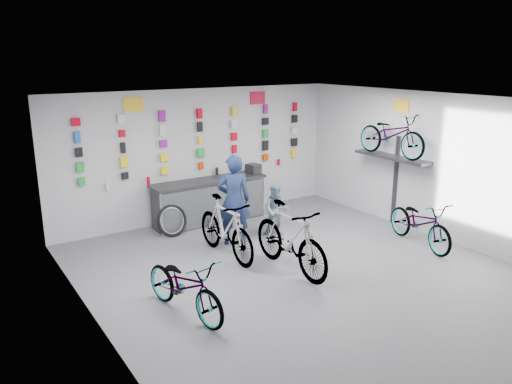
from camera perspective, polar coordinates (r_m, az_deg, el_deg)
floor at (r=8.83m, az=5.89°, el=-9.58°), size 8.00×8.00×0.00m
ceiling at (r=8.04m, az=6.48°, el=10.19°), size 8.00×8.00×0.00m
wall_back at (r=11.59m, az=-6.50°, el=4.27°), size 7.00×0.00×7.00m
wall_left at (r=6.74m, az=-17.59°, el=-4.54°), size 0.00×8.00×8.00m
wall_right at (r=10.82m, az=20.66°, el=2.58°), size 0.00×8.00×8.00m
counter at (r=11.43m, az=-5.29°, el=-1.09°), size 2.70×0.66×1.00m
merch_wall at (r=11.49m, az=-6.22°, el=5.71°), size 5.57×0.08×1.57m
wall_bracket at (r=11.43m, az=15.31°, el=3.48°), size 0.39×1.90×2.00m
sign_left at (r=10.81m, az=-13.84°, el=9.67°), size 0.42×0.02×0.30m
sign_right at (r=12.20m, az=0.19°, el=10.71°), size 0.42×0.02×0.30m
sign_side at (r=11.37m, az=16.25°, el=9.41°), size 0.02×0.40×0.30m
bike_left at (r=7.49m, az=-8.14°, el=-10.52°), size 0.94×1.84×0.92m
bike_center at (r=8.79m, az=3.92°, el=-5.30°), size 0.58×2.04×1.23m
bike_right at (r=10.52m, az=18.27°, el=-3.32°), size 1.03×1.93×0.97m
bike_service at (r=9.40m, az=-3.50°, el=-4.11°), size 0.56×1.94×1.16m
bike_wall at (r=11.27m, az=15.26°, el=6.37°), size 0.63×1.80×0.95m
clerk at (r=9.96m, az=-2.57°, el=-0.92°), size 0.79×0.68×1.84m
customer at (r=10.54m, az=2.34°, el=-2.07°), size 0.69×0.66×1.11m
spare_wheel at (r=10.70m, az=-9.58°, el=-3.24°), size 0.73×0.35×0.69m
register at (r=11.87m, az=-0.31°, el=2.71°), size 0.34×0.35×0.22m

